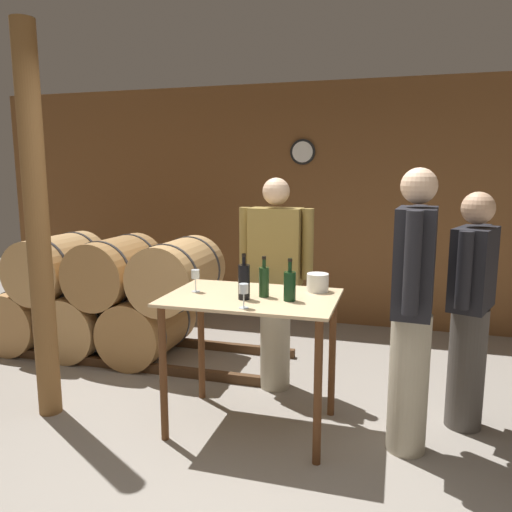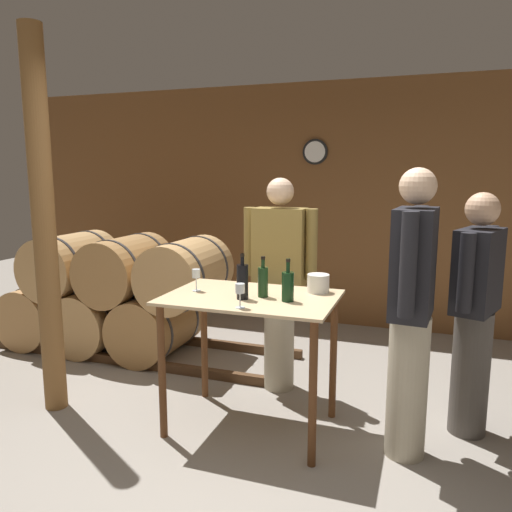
{
  "view_description": "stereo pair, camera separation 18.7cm",
  "coord_description": "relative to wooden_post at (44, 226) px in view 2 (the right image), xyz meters",
  "views": [
    {
      "loc": [
        0.76,
        -2.6,
        1.73
      ],
      "look_at": [
        -0.15,
        0.55,
        1.17
      ],
      "focal_mm": 35.0,
      "sensor_mm": 36.0,
      "label": 1
    },
    {
      "loc": [
        0.94,
        -2.54,
        1.73
      ],
      "look_at": [
        -0.15,
        0.55,
        1.17
      ],
      "focal_mm": 35.0,
      "sensor_mm": 36.0,
      "label": 2
    }
  ],
  "objects": [
    {
      "name": "barrel_rack",
      "position": [
        -0.32,
        1.19,
        -0.8
      ],
      "size": [
        3.93,
        0.86,
        1.14
      ],
      "color": "#4C331E",
      "rests_on": "ground_plane"
    },
    {
      "name": "person_host",
      "position": [
        2.86,
        0.62,
        -0.51
      ],
      "size": [
        0.34,
        0.56,
        1.6
      ],
      "color": "#4C4742",
      "rests_on": "ground_plane"
    },
    {
      "name": "person_visitor_with_scarf",
      "position": [
        1.47,
        0.88,
        -0.46
      ],
      "size": [
        0.59,
        0.24,
        1.68
      ],
      "color": "#B7AD93",
      "rests_on": "ground_plane"
    },
    {
      "name": "wooden_post",
      "position": [
        0.0,
        0.0,
        0.0
      ],
      "size": [
        0.16,
        0.16,
        2.7
      ],
      "color": "brown",
      "rests_on": "ground_plane"
    },
    {
      "name": "back_wall",
      "position": [
        1.62,
        2.78,
        0.0
      ],
      "size": [
        8.4,
        0.08,
        2.7
      ],
      "color": "brown",
      "rests_on": "ground_plane"
    },
    {
      "name": "wine_bottle_far_left",
      "position": [
        1.45,
        0.11,
        -0.31
      ],
      "size": [
        0.08,
        0.08,
        0.3
      ],
      "color": "black",
      "rests_on": "tasting_table"
    },
    {
      "name": "wine_bottle_center",
      "position": [
        1.73,
        0.15,
        -0.33
      ],
      "size": [
        0.08,
        0.08,
        0.27
      ],
      "color": "black",
      "rests_on": "tasting_table"
    },
    {
      "name": "wine_bottle_left",
      "position": [
        1.55,
        0.21,
        -0.32
      ],
      "size": [
        0.07,
        0.07,
        0.27
      ],
      "color": "#193819",
      "rests_on": "tasting_table"
    },
    {
      "name": "ground_plane",
      "position": [
        1.62,
        -0.25,
        -1.35
      ],
      "size": [
        14.0,
        14.0,
        0.0
      ],
      "primitive_type": "plane",
      "color": "gray"
    },
    {
      "name": "wine_glass_near_center",
      "position": [
        1.51,
        -0.09,
        -0.32
      ],
      "size": [
        0.06,
        0.06,
        0.15
      ],
      "color": "silver",
      "rests_on": "tasting_table"
    },
    {
      "name": "person_visitor_bearded",
      "position": [
        2.48,
        0.2,
        -0.42
      ],
      "size": [
        0.25,
        0.59,
        1.75
      ],
      "color": "#B7AD93",
      "rests_on": "ground_plane"
    },
    {
      "name": "wine_glass_near_left",
      "position": [
        1.07,
        0.21,
        -0.32
      ],
      "size": [
        0.06,
        0.06,
        0.15
      ],
      "color": "silver",
      "rests_on": "tasting_table"
    },
    {
      "name": "tasting_table",
      "position": [
        1.47,
        0.21,
        -0.6
      ],
      "size": [
        1.12,
        0.76,
        0.92
      ],
      "color": "#D1B284",
      "rests_on": "ground_plane"
    },
    {
      "name": "ice_bucket",
      "position": [
        1.86,
        0.45,
        -0.37
      ],
      "size": [
        0.15,
        0.15,
        0.12
      ],
      "color": "white",
      "rests_on": "tasting_table"
    }
  ]
}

